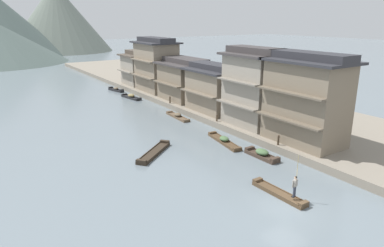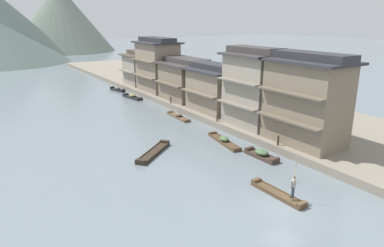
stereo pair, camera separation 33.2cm
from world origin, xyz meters
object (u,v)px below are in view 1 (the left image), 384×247
object	(u,v)px
mooring_post_dock_near	(278,140)
house_waterfront_second	(253,87)
house_waterfront_tall	(215,88)
house_waterfront_far	(156,65)
boat_moored_nearest	(224,141)
boat_foreground_poled	(279,193)
house_waterfront_narrow	(185,79)
boat_moored_third	(116,90)
mooring_post_dock_mid	(217,118)
boat_moored_far	(262,154)
boat_midriver_upstream	(131,97)
boat_moored_second	(154,153)
boat_midriver_drifting	(178,116)
house_waterfront_end	(141,68)
house_waterfront_nearest	(306,99)
boatman_person	(295,184)
mooring_post_dock_far	(170,100)

from	to	relation	value
mooring_post_dock_near	house_waterfront_second	bearing A→B (deg)	68.43
house_waterfront_tall	house_waterfront_far	xyz separation A→B (m)	(-0.04, 16.05, 1.30)
boat_moored_nearest	mooring_post_dock_near	distance (m)	5.70
boat_foreground_poled	boat_moored_nearest	bearing A→B (deg)	71.45
house_waterfront_tall	house_waterfront_narrow	size ratio (longest dim) A/B	1.02
boat_foreground_poled	house_waterfront_far	distance (m)	37.69
boat_moored_third	mooring_post_dock_mid	xyz separation A→B (m)	(1.80, -27.09, 0.87)
boat_foreground_poled	boat_moored_far	bearing A→B (deg)	55.34
boat_moored_far	boat_midriver_upstream	world-z (taller)	boat_moored_far
house_waterfront_second	boat_moored_second	bearing A→B (deg)	-178.15
boat_midriver_drifting	mooring_post_dock_near	size ratio (longest dim) A/B	5.22
boat_moored_second	boat_moored_third	distance (m)	31.81
boat_moored_far	boat_midriver_drifting	size ratio (longest dim) A/B	0.72
boat_moored_third	boat_moored_far	distance (m)	36.96
boat_moored_second	mooring_post_dock_mid	bearing A→B (deg)	19.19
boat_moored_nearest	mooring_post_dock_near	bearing A→B (deg)	-61.59
boat_moored_third	boat_moored_far	xyz separation A→B (m)	(-0.45, -36.95, 0.05)
boat_midriver_drifting	mooring_post_dock_near	bearing A→B (deg)	-83.77
house_waterfront_second	house_waterfront_end	distance (m)	30.54
boat_foreground_poled	house_waterfront_nearest	world-z (taller)	house_waterfront_nearest
boat_foreground_poled	boatman_person	xyz separation A→B (m)	(0.04, -1.33, 1.31)
boat_foreground_poled	house_waterfront_tall	bearing A→B (deg)	65.31
house_waterfront_nearest	house_waterfront_far	distance (m)	30.77
boatman_person	house_waterfront_narrow	size ratio (longest dim) A/B	0.39
house_waterfront_nearest	mooring_post_dock_near	size ratio (longest dim) A/B	8.97
boat_moored_far	house_waterfront_end	bearing A→B (deg)	81.31
boatman_person	mooring_post_dock_far	world-z (taller)	boatman_person
boat_midriver_drifting	boat_midriver_upstream	world-z (taller)	boat_midriver_upstream
house_waterfront_second	boat_moored_nearest	bearing A→B (deg)	-163.06
boat_midriver_upstream	house_waterfront_nearest	size ratio (longest dim) A/B	0.54
boat_moored_far	mooring_post_dock_mid	size ratio (longest dim) A/B	4.75
boat_moored_second	boat_midriver_drifting	bearing A→B (deg)	48.57
boatman_person	boat_moored_nearest	size ratio (longest dim) A/B	0.53
boat_midriver_drifting	mooring_post_dock_mid	distance (m)	6.41
boatman_person	boat_moored_far	bearing A→B (deg)	60.79
boat_foreground_poled	house_waterfront_narrow	size ratio (longest dim) A/B	0.61
boatman_person	boat_midriver_drifting	world-z (taller)	boatman_person
boat_foreground_poled	house_waterfront_nearest	xyz separation A→B (m)	(9.03, 5.44, 4.88)
boat_midriver_drifting	boat_moored_second	bearing A→B (deg)	-131.43
boat_midriver_upstream	house_waterfront_nearest	distance (m)	31.17
boat_moored_nearest	boat_moored_far	world-z (taller)	boat_moored_far
boat_foreground_poled	house_waterfront_end	world-z (taller)	house_waterfront_end
boat_moored_nearest	house_waterfront_second	bearing A→B (deg)	16.94
boat_moored_third	boat_midriver_drifting	distance (m)	20.99
house_waterfront_nearest	house_waterfront_end	bearing A→B (deg)	88.81
boatman_person	boat_midriver_drifting	bearing A→B (deg)	78.77
house_waterfront_far	boatman_person	bearing A→B (deg)	-103.75
boat_foreground_poled	boat_midriver_upstream	world-z (taller)	boat_midriver_upstream
boatman_person	boat_moored_third	size ratio (longest dim) A/B	0.78
boat_moored_far	house_waterfront_narrow	xyz separation A→B (m)	(5.67, 22.19, 3.42)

